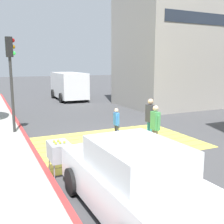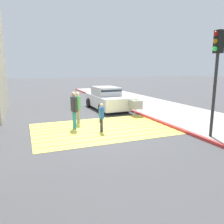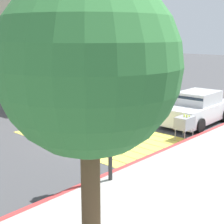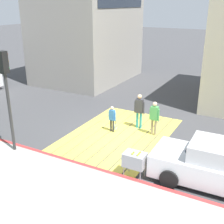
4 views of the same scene
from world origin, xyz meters
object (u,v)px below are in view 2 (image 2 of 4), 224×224
object	(u,v)px
tennis_ball_cart	(135,104)
pedestrian_adult_trailing	(78,105)
traffic_light_corner	(216,63)
pedestrian_child_with_racket	(101,116)
pedestrian_adult_lead	(74,108)
car_parked_near_curb	(106,99)

from	to	relation	value
tennis_ball_cart	pedestrian_adult_trailing	distance (m)	3.76
traffic_light_corner	tennis_ball_cart	xyz separation A→B (m)	(0.68, -5.22, -2.34)
tennis_ball_cart	pedestrian_adult_trailing	size ratio (longest dim) A/B	0.61
pedestrian_adult_trailing	pedestrian_child_with_racket	xyz separation A→B (m)	(-0.62, 1.90, -0.23)
pedestrian_adult_trailing	tennis_ball_cart	bearing A→B (deg)	-169.71
tennis_ball_cart	pedestrian_adult_lead	xyz separation A→B (m)	(4.09, 1.61, 0.33)
car_parked_near_curb	tennis_ball_cart	bearing A→B (deg)	108.86
pedestrian_adult_lead	pedestrian_child_with_racket	bearing A→B (deg)	136.61
tennis_ball_cart	traffic_light_corner	bearing A→B (deg)	97.40
pedestrian_child_with_racket	car_parked_near_curb	bearing A→B (deg)	-112.65
car_parked_near_curb	pedestrian_child_with_racket	size ratio (longest dim) A/B	3.32
pedestrian_adult_trailing	traffic_light_corner	bearing A→B (deg)	133.81
tennis_ball_cart	pedestrian_child_with_racket	world-z (taller)	pedestrian_child_with_racket
pedestrian_child_with_racket	tennis_ball_cart	bearing A→B (deg)	-140.09
traffic_light_corner	pedestrian_adult_lead	world-z (taller)	traffic_light_corner
pedestrian_child_with_racket	traffic_light_corner	bearing A→B (deg)	144.75
traffic_light_corner	pedestrian_adult_trailing	distance (m)	6.64
pedestrian_adult_trailing	car_parked_near_curb	bearing A→B (deg)	-130.15
traffic_light_corner	tennis_ball_cart	world-z (taller)	traffic_light_corner
car_parked_near_curb	pedestrian_adult_trailing	world-z (taller)	pedestrian_adult_trailing
car_parked_near_curb	pedestrian_adult_trailing	xyz separation A→B (m)	(2.79, 3.31, 0.23)
car_parked_near_curb	traffic_light_corner	size ratio (longest dim) A/B	1.02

